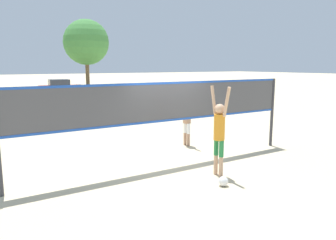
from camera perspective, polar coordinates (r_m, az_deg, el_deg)
The scene contains 7 objects.
ground_plane at distance 9.40m, azimuth 0.00°, elevation -7.78°, with size 200.00×200.00×0.00m, color beige.
volleyball_net at distance 9.05m, azimuth 0.00°, elevation 2.45°, with size 8.61×0.10×2.35m.
player_spiker at distance 8.33m, azimuth 8.92°, elevation -1.53°, with size 0.28×0.73×2.29m.
player_blocker at distance 11.39m, azimuth 3.31°, elevation 0.61°, with size 0.28×0.68×1.98m.
volleyball at distance 7.89m, azimuth 9.61°, elevation -10.48°, with size 0.23×0.23×0.23m.
parked_car_near at distance 34.27m, azimuth -18.16°, elevation 5.44°, with size 4.29×2.30×1.40m.
tree_right_cluster at distance 38.68m, azimuth -14.05°, elevation 12.98°, with size 5.04×5.04×7.84m.
Camera 1 is at (-4.75, -7.62, 2.80)m, focal length 35.00 mm.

